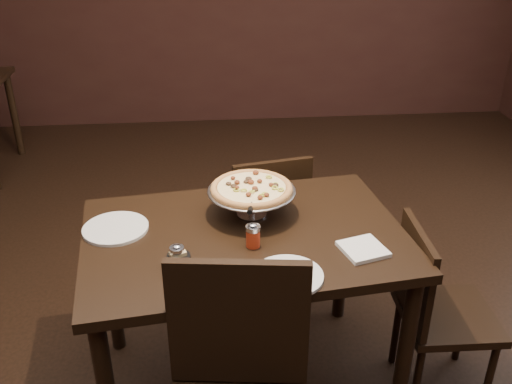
{
  "coord_description": "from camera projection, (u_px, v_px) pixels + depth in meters",
  "views": [
    {
      "loc": [
        -0.04,
        -1.92,
        1.99
      ],
      "look_at": [
        0.14,
        0.07,
        0.95
      ],
      "focal_mm": 40.0,
      "sensor_mm": 36.0,
      "label": 1
    }
  ],
  "objects": [
    {
      "name": "packet_caddy",
      "position": [
        179.0,
        261.0,
        2.05
      ],
      "size": [
        0.09,
        0.09,
        0.07
      ],
      "rotation": [
        0.0,
        0.0,
        0.4
      ],
      "color": "black",
      "rests_on": "dining_table"
    },
    {
      "name": "chair_side",
      "position": [
        434.0,
        306.0,
        2.4
      ],
      "size": [
        0.4,
        0.4,
        0.82
      ],
      "rotation": [
        0.0,
        0.0,
        1.54
      ],
      "color": "black",
      "rests_on": "ground"
    },
    {
      "name": "chair_far",
      "position": [
        266.0,
        220.0,
        3.0
      ],
      "size": [
        0.47,
        0.47,
        0.86
      ],
      "rotation": [
        0.0,
        0.0,
        3.33
      ],
      "color": "black",
      "rests_on": "ground"
    },
    {
      "name": "parmesan_shaker",
      "position": [
        177.0,
        256.0,
        2.05
      ],
      "size": [
        0.05,
        0.05,
        0.09
      ],
      "color": "beige",
      "rests_on": "dining_table"
    },
    {
      "name": "pepper_flake_shaker",
      "position": [
        253.0,
        236.0,
        2.16
      ],
      "size": [
        0.06,
        0.06,
        0.1
      ],
      "color": "maroon",
      "rests_on": "dining_table"
    },
    {
      "name": "serving_spatula",
      "position": [
        252.0,
        205.0,
        2.23
      ],
      "size": [
        0.15,
        0.15,
        0.03
      ],
      "rotation": [
        0.0,
        0.0,
        -0.2
      ],
      "color": "#B2B1B8",
      "rests_on": "pizza_stand"
    },
    {
      "name": "plate_left",
      "position": [
        116.0,
        228.0,
        2.29
      ],
      "size": [
        0.26,
        0.26,
        0.01
      ],
      "primitive_type": "cylinder",
      "color": "silver",
      "rests_on": "dining_table"
    },
    {
      "name": "dining_table",
      "position": [
        245.0,
        255.0,
        2.32
      ],
      "size": [
        1.36,
        0.99,
        0.8
      ],
      "rotation": [
        0.0,
        0.0,
        0.12
      ],
      "color": "black",
      "rests_on": "ground"
    },
    {
      "name": "plate_near",
      "position": [
        288.0,
        276.0,
        2.0
      ],
      "size": [
        0.25,
        0.25,
        0.01
      ],
      "primitive_type": "cylinder",
      "color": "silver",
      "rests_on": "dining_table"
    },
    {
      "name": "napkin_stack",
      "position": [
        363.0,
        249.0,
        2.15
      ],
      "size": [
        0.19,
        0.19,
        0.02
      ],
      "primitive_type": "cube",
      "rotation": [
        0.0,
        0.0,
        0.28
      ],
      "color": "silver",
      "rests_on": "dining_table"
    },
    {
      "name": "room",
      "position": [
        236.0,
        85.0,
        1.99
      ],
      "size": [
        6.04,
        7.04,
        2.84
      ],
      "color": "black",
      "rests_on": "ground"
    },
    {
      "name": "pizza_stand",
      "position": [
        251.0,
        189.0,
        2.35
      ],
      "size": [
        0.37,
        0.37,
        0.15
      ],
      "color": "#B2B1B8",
      "rests_on": "dining_table"
    }
  ]
}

